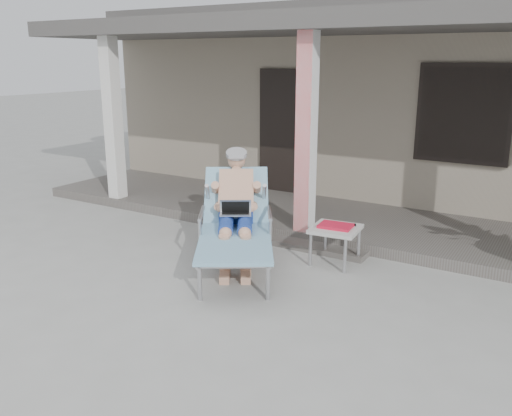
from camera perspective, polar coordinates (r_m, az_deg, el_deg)
The scene contains 7 objects.
ground at distance 5.79m, azimuth -4.55°, elevation -9.27°, with size 60.00×60.00×0.00m, color #9E9E99.
house at distance 11.21m, azimuth 15.33°, elevation 11.11°, with size 10.40×5.40×3.30m.
porch_deck at distance 8.23m, azimuth 7.68°, elevation -1.21°, with size 10.00×2.00×0.15m, color #605B56.
porch_overhang at distance 7.84m, azimuth 8.26°, elevation 18.04°, with size 10.00×2.30×2.85m.
porch_step at distance 7.25m, azimuth 4.00°, elevation -3.75°, with size 2.00×0.30×0.07m, color #605B56.
lounger at distance 6.41m, azimuth -2.17°, elevation 1.38°, with size 1.77×2.17×1.39m.
side_table at distance 6.58m, azimuth 8.37°, elevation -2.38°, with size 0.60×0.60×0.50m.
Camera 1 is at (3.10, -4.25, 2.42)m, focal length 38.00 mm.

